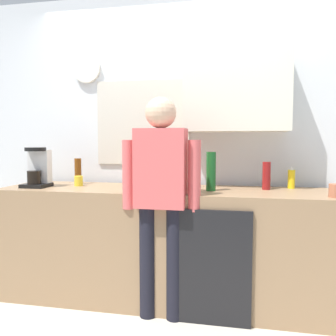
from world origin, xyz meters
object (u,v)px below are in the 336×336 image
(bottle_red_vinegar, at_px, (266,176))
(cup_terracotta_mug, at_px, (335,191))
(bottle_amber_beer, at_px, (78,171))
(person_at_sink, at_px, (161,189))
(coffee_maker, at_px, (38,169))
(dish_soap, at_px, (291,179))
(cup_yellow_cup, at_px, (79,181))
(bottle_green_wine, at_px, (211,171))

(bottle_red_vinegar, relative_size, cup_terracotta_mug, 2.39)
(bottle_amber_beer, distance_m, person_at_sink, 0.97)
(coffee_maker, relative_size, bottle_red_vinegar, 1.50)
(bottle_amber_beer, distance_m, cup_terracotta_mug, 2.07)
(bottle_red_vinegar, distance_m, bottle_amber_beer, 1.62)
(person_at_sink, bearing_deg, bottle_amber_beer, 151.22)
(dish_soap, distance_m, person_at_sink, 1.10)
(cup_yellow_cup, bearing_deg, person_at_sink, -23.09)
(cup_terracotta_mug, height_order, dish_soap, dish_soap)
(dish_soap, bearing_deg, cup_terracotta_mug, -61.32)
(coffee_maker, xyz_separation_m, bottle_red_vinegar, (1.86, 0.19, -0.04))
(bottle_red_vinegar, height_order, person_at_sink, person_at_sink)
(bottle_red_vinegar, relative_size, dish_soap, 1.22)
(bottle_red_vinegar, bearing_deg, cup_yellow_cup, -177.14)
(bottle_green_wine, bearing_deg, cup_terracotta_mug, -9.85)
(bottle_amber_beer, relative_size, dish_soap, 1.28)
(cup_yellow_cup, bearing_deg, dish_soap, 6.10)
(dish_soap, bearing_deg, bottle_green_wine, -157.34)
(bottle_red_vinegar, bearing_deg, dish_soap, 28.44)
(bottle_green_wine, distance_m, cup_yellow_cup, 1.14)
(bottle_amber_beer, height_order, cup_yellow_cup, bottle_amber_beer)
(bottle_amber_beer, bearing_deg, bottle_red_vinegar, -1.47)
(dish_soap, bearing_deg, coffee_maker, -171.62)
(dish_soap, bearing_deg, cup_yellow_cup, -173.90)
(cup_terracotta_mug, bearing_deg, bottle_red_vinegar, 145.01)
(bottle_green_wine, height_order, cup_yellow_cup, bottle_green_wine)
(dish_soap, xyz_separation_m, person_at_sink, (-0.96, -0.53, -0.04))
(bottle_amber_beer, xyz_separation_m, person_at_sink, (0.86, -0.46, -0.08))
(coffee_maker, bearing_deg, dish_soap, 8.38)
(coffee_maker, relative_size, person_at_sink, 0.21)
(coffee_maker, bearing_deg, bottle_red_vinegar, 5.95)
(cup_terracotta_mug, distance_m, dish_soap, 0.47)
(coffee_maker, distance_m, cup_terracotta_mug, 2.30)
(person_at_sink, bearing_deg, bottle_red_vinegar, 28.10)
(cup_terracotta_mug, relative_size, cup_yellow_cup, 1.08)
(bottle_green_wine, relative_size, dish_soap, 1.67)
(coffee_maker, xyz_separation_m, dish_soap, (2.07, 0.30, -0.07))
(coffee_maker, distance_m, bottle_red_vinegar, 1.87)
(coffee_maker, bearing_deg, bottle_amber_beer, 43.68)
(bottle_amber_beer, relative_size, bottle_green_wine, 0.77)
(bottle_red_vinegar, height_order, bottle_amber_beer, bottle_amber_beer)
(bottle_red_vinegar, xyz_separation_m, person_at_sink, (-0.76, -0.42, -0.07))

